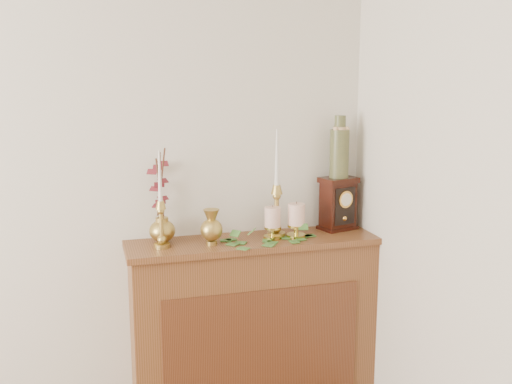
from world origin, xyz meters
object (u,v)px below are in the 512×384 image
object	(u,v)px
candlestick_left	(161,217)
bud_vase	(211,227)
mantel_clock	(338,204)
ceramic_vase	(339,150)
candlestick_center	(277,202)
ginger_jar	(160,199)

from	to	relation	value
candlestick_left	bud_vase	xyz separation A→B (m)	(0.23, -0.02, -0.06)
mantel_clock	bud_vase	bearing A→B (deg)	172.83
mantel_clock	ceramic_vase	bearing A→B (deg)	90.00
candlestick_center	bud_vase	world-z (taller)	candlestick_center
candlestick_center	bud_vase	xyz separation A→B (m)	(-0.34, -0.05, -0.09)
bud_vase	ginger_jar	distance (m)	0.28
bud_vase	ceramic_vase	distance (m)	0.77
candlestick_left	ginger_jar	size ratio (longest dim) A/B	0.98
ginger_jar	ceramic_vase	world-z (taller)	ceramic_vase
ginger_jar	mantel_clock	bearing A→B (deg)	-1.82
bud_vase	candlestick_left	bearing A→B (deg)	176.21
ceramic_vase	candlestick_left	bearing A→B (deg)	-174.38
candlestick_center	candlestick_left	bearing A→B (deg)	-176.36
ginger_jar	ceramic_vase	distance (m)	0.93
mantel_clock	candlestick_center	bearing A→B (deg)	172.69
ceramic_vase	bud_vase	bearing A→B (deg)	-171.24
bud_vase	mantel_clock	bearing A→B (deg)	8.55
ginger_jar	mantel_clock	distance (m)	0.91
candlestick_center	bud_vase	size ratio (longest dim) A/B	3.12
bud_vase	ceramic_vase	xyz separation A→B (m)	(0.68, 0.11, 0.33)
candlestick_center	mantel_clock	world-z (taller)	candlestick_center
ginger_jar	ceramic_vase	size ratio (longest dim) A/B	1.46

